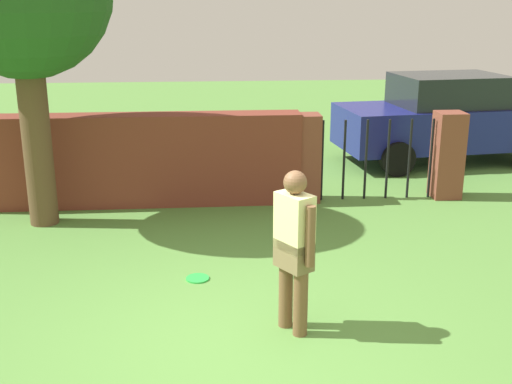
{
  "coord_description": "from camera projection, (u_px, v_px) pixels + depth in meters",
  "views": [
    {
      "loc": [
        -0.31,
        -5.35,
        3.12
      ],
      "look_at": [
        0.25,
        1.61,
        1.0
      ],
      "focal_mm": 44.78,
      "sensor_mm": 36.0,
      "label": 1
    }
  ],
  "objects": [
    {
      "name": "brick_wall",
      "position": [
        130.0,
        160.0,
        9.9
      ],
      "size": [
        5.31,
        0.5,
        1.43
      ],
      "primitive_type": "cube",
      "color": "brown",
      "rests_on": "ground"
    },
    {
      "name": "ground_plane",
      "position": [
        243.0,
        343.0,
        6.03
      ],
      "size": [
        40.0,
        40.0,
        0.0
      ],
      "primitive_type": "plane",
      "color": "#568C3D"
    },
    {
      "name": "fence_gate",
      "position": [
        377.0,
        157.0,
        10.2
      ],
      "size": [
        2.76,
        0.44,
        1.4
      ],
      "color": "brown",
      "rests_on": "ground"
    },
    {
      "name": "car",
      "position": [
        446.0,
        118.0,
        12.54
      ],
      "size": [
        4.38,
        2.33,
        1.72
      ],
      "rotation": [
        0.0,
        0.0,
        0.13
      ],
      "color": "navy",
      "rests_on": "ground"
    },
    {
      "name": "person",
      "position": [
        294.0,
        245.0,
        6.01
      ],
      "size": [
        0.38,
        0.47,
        1.62
      ],
      "rotation": [
        0.0,
        0.0,
        2.14
      ],
      "color": "brown",
      "rests_on": "ground"
    },
    {
      "name": "frisbee_green",
      "position": [
        198.0,
        278.0,
        7.4
      ],
      "size": [
        0.27,
        0.27,
        0.02
      ],
      "primitive_type": "cylinder",
      "color": "green",
      "rests_on": "ground"
    }
  ]
}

